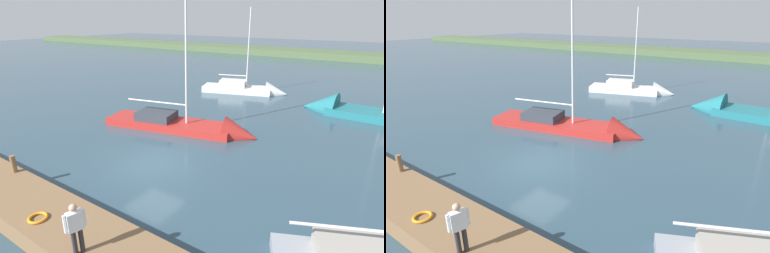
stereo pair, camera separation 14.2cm
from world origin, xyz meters
The scene contains 9 objects.
ground_plane centered at (0.00, 0.00, 0.00)m, with size 200.00×200.00×0.00m, color #2D4756.
far_shoreline centered at (0.00, -51.91, 0.00)m, with size 180.00×8.00×2.40m, color #4C603D.
dock_pier centered at (0.00, 5.94, 0.37)m, with size 24.22×2.37×0.75m, color brown.
mooring_post_near centered at (3.63, 5.12, 1.14)m, with size 0.23×0.23×0.79m, color brown.
life_ring_buoy centered at (-0.45, 6.42, 0.80)m, with size 0.66×0.66×0.10m, color orange.
sailboat_mid_channel centered at (1.14, -5.27, 0.17)m, with size 10.82×4.62×13.23m.
sailboat_far_right centered at (2.38, -17.65, 0.20)m, with size 8.71×4.71×9.22m.
sailboat_inner_slip centered at (-7.72, -15.30, 0.22)m, with size 10.89×3.28×12.64m.
person_on_dock centered at (-2.97, 6.60, 1.71)m, with size 0.34×0.61×1.66m.
Camera 2 is at (-9.84, 10.54, 7.27)m, focal length 28.41 mm.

